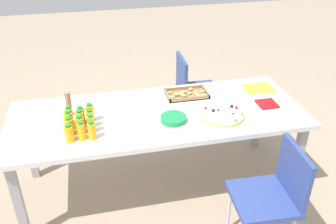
{
  "coord_description": "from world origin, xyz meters",
  "views": [
    {
      "loc": [
        -0.46,
        -2.39,
        2.16
      ],
      "look_at": [
        0.07,
        -0.04,
        0.75
      ],
      "focal_mm": 38.91,
      "sensor_mm": 36.0,
      "label": 1
    }
  ],
  "objects_px": {
    "chair_near_right": "(274,192)",
    "plate_stack": "(173,119)",
    "juice_bottle_1": "(81,131)",
    "fruit_pizza": "(222,115)",
    "juice_bottle_7": "(80,120)",
    "juice_bottle_8": "(90,119)",
    "juice_bottle_5": "(91,124)",
    "juice_bottle_9": "(69,116)",
    "juice_bottle_11": "(90,113)",
    "napkin_stack": "(267,104)",
    "chair_far_right": "(192,87)",
    "juice_bottle_4": "(80,125)",
    "cardboard_tube": "(69,104)",
    "juice_bottle_0": "(69,134)",
    "juice_bottle_3": "(69,127)",
    "juice_bottle_6": "(69,121)",
    "juice_bottle_2": "(92,131)",
    "juice_bottle_10": "(81,115)",
    "paper_folder": "(259,88)",
    "snack_tray": "(187,94)",
    "party_table": "(158,119)"
  },
  "relations": [
    {
      "from": "chair_near_right",
      "to": "plate_stack",
      "type": "bearing_deg",
      "value": 41.82
    },
    {
      "from": "juice_bottle_1",
      "to": "plate_stack",
      "type": "relative_size",
      "value": 0.72
    },
    {
      "from": "juice_bottle_1",
      "to": "fruit_pizza",
      "type": "distance_m",
      "value": 1.06
    },
    {
      "from": "juice_bottle_7",
      "to": "juice_bottle_8",
      "type": "distance_m",
      "value": 0.07
    },
    {
      "from": "juice_bottle_7",
      "to": "juice_bottle_5",
      "type": "bearing_deg",
      "value": -45.92
    },
    {
      "from": "plate_stack",
      "to": "juice_bottle_9",
      "type": "bearing_deg",
      "value": 170.69
    },
    {
      "from": "juice_bottle_5",
      "to": "juice_bottle_11",
      "type": "height_order",
      "value": "juice_bottle_11"
    },
    {
      "from": "juice_bottle_5",
      "to": "napkin_stack",
      "type": "height_order",
      "value": "juice_bottle_5"
    },
    {
      "from": "chair_far_right",
      "to": "juice_bottle_4",
      "type": "distance_m",
      "value": 1.51
    },
    {
      "from": "chair_near_right",
      "to": "cardboard_tube",
      "type": "relative_size",
      "value": 4.28
    },
    {
      "from": "chair_near_right",
      "to": "juice_bottle_0",
      "type": "xyz_separation_m",
      "value": [
        -1.27,
        0.55,
        0.29
      ]
    },
    {
      "from": "juice_bottle_3",
      "to": "juice_bottle_6",
      "type": "bearing_deg",
      "value": 92.71
    },
    {
      "from": "juice_bottle_11",
      "to": "fruit_pizza",
      "type": "bearing_deg",
      "value": -8.23
    },
    {
      "from": "juice_bottle_3",
      "to": "juice_bottle_6",
      "type": "height_order",
      "value": "juice_bottle_6"
    },
    {
      "from": "juice_bottle_5",
      "to": "fruit_pizza",
      "type": "height_order",
      "value": "juice_bottle_5"
    },
    {
      "from": "napkin_stack",
      "to": "juice_bottle_9",
      "type": "bearing_deg",
      "value": 178.26
    },
    {
      "from": "juice_bottle_5",
      "to": "cardboard_tube",
      "type": "relative_size",
      "value": 0.74
    },
    {
      "from": "chair_near_right",
      "to": "juice_bottle_2",
      "type": "relative_size",
      "value": 6.06
    },
    {
      "from": "juice_bottle_3",
      "to": "juice_bottle_7",
      "type": "bearing_deg",
      "value": 45.99
    },
    {
      "from": "juice_bottle_10",
      "to": "juice_bottle_0",
      "type": "bearing_deg",
      "value": -109.87
    },
    {
      "from": "juice_bottle_9",
      "to": "juice_bottle_11",
      "type": "relative_size",
      "value": 0.98
    },
    {
      "from": "juice_bottle_3",
      "to": "juice_bottle_4",
      "type": "xyz_separation_m",
      "value": [
        0.07,
        0.0,
        -0.0
      ]
    },
    {
      "from": "juice_bottle_8",
      "to": "paper_folder",
      "type": "xyz_separation_m",
      "value": [
        1.46,
        0.31,
        -0.07
      ]
    },
    {
      "from": "chair_far_right",
      "to": "juice_bottle_0",
      "type": "height_order",
      "value": "juice_bottle_0"
    },
    {
      "from": "juice_bottle_2",
      "to": "fruit_pizza",
      "type": "distance_m",
      "value": 0.99
    },
    {
      "from": "juice_bottle_1",
      "to": "snack_tray",
      "type": "distance_m",
      "value": 1.0
    },
    {
      "from": "juice_bottle_0",
      "to": "juice_bottle_6",
      "type": "xyz_separation_m",
      "value": [
        -0.0,
        0.16,
        0.01
      ]
    },
    {
      "from": "cardboard_tube",
      "to": "juice_bottle_4",
      "type": "bearing_deg",
      "value": -74.72
    },
    {
      "from": "juice_bottle_11",
      "to": "paper_folder",
      "type": "height_order",
      "value": "juice_bottle_11"
    },
    {
      "from": "juice_bottle_7",
      "to": "plate_stack",
      "type": "xyz_separation_m",
      "value": [
        0.68,
        -0.05,
        -0.05
      ]
    },
    {
      "from": "party_table",
      "to": "juice_bottle_10",
      "type": "distance_m",
      "value": 0.59
    },
    {
      "from": "juice_bottle_0",
      "to": "paper_folder",
      "type": "height_order",
      "value": "juice_bottle_0"
    },
    {
      "from": "chair_near_right",
      "to": "juice_bottle_10",
      "type": "height_order",
      "value": "juice_bottle_10"
    },
    {
      "from": "juice_bottle_5",
      "to": "juice_bottle_9",
      "type": "distance_m",
      "value": 0.21
    },
    {
      "from": "juice_bottle_0",
      "to": "juice_bottle_4",
      "type": "bearing_deg",
      "value": 48.66
    },
    {
      "from": "juice_bottle_1",
      "to": "juice_bottle_10",
      "type": "bearing_deg",
      "value": 90.07
    },
    {
      "from": "plate_stack",
      "to": "napkin_stack",
      "type": "height_order",
      "value": "plate_stack"
    },
    {
      "from": "chair_far_right",
      "to": "napkin_stack",
      "type": "relative_size",
      "value": 5.53
    },
    {
      "from": "juice_bottle_1",
      "to": "snack_tray",
      "type": "xyz_separation_m",
      "value": [
        0.88,
        0.47,
        -0.05
      ]
    },
    {
      "from": "juice_bottle_1",
      "to": "juice_bottle_2",
      "type": "height_order",
      "value": "juice_bottle_1"
    },
    {
      "from": "chair_far_right",
      "to": "juice_bottle_7",
      "type": "relative_size",
      "value": 5.71
    },
    {
      "from": "plate_stack",
      "to": "juice_bottle_6",
      "type": "bearing_deg",
      "value": 175.77
    },
    {
      "from": "chair_near_right",
      "to": "juice_bottle_11",
      "type": "distance_m",
      "value": 1.4
    },
    {
      "from": "juice_bottle_0",
      "to": "snack_tray",
      "type": "bearing_deg",
      "value": 26.28
    },
    {
      "from": "juice_bottle_7",
      "to": "snack_tray",
      "type": "relative_size",
      "value": 0.42
    },
    {
      "from": "juice_bottle_3",
      "to": "snack_tray",
      "type": "distance_m",
      "value": 1.04
    },
    {
      "from": "fruit_pizza",
      "to": "chair_far_right",
      "type": "bearing_deg",
      "value": 87.14
    },
    {
      "from": "juice_bottle_4",
      "to": "napkin_stack",
      "type": "relative_size",
      "value": 0.95
    },
    {
      "from": "juice_bottle_2",
      "to": "juice_bottle_6",
      "type": "relative_size",
      "value": 0.93
    },
    {
      "from": "juice_bottle_4",
      "to": "paper_folder",
      "type": "bearing_deg",
      "value": 13.99
    }
  ]
}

